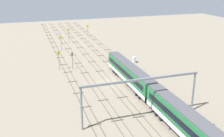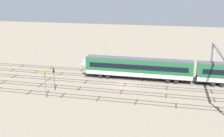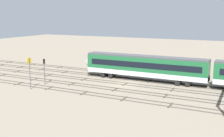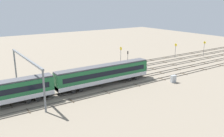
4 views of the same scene
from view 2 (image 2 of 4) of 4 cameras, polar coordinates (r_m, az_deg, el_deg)
The scene contains 10 objects.
ground_plane at distance 57.81m, azimuth 2.81°, elevation -3.53°, with size 202.37×202.37×0.00m, color gray.
track_near_foreground at distance 65.81m, azimuth 4.13°, elevation -0.96°, with size 186.37×2.40×0.16m.
track_with_train at distance 61.78m, azimuth 3.52°, elevation -2.13°, with size 186.37×2.40×0.16m.
track_middle at distance 57.79m, azimuth 2.81°, elevation -3.46°, with size 186.37×2.40×0.16m.
track_second_far at distance 53.84m, azimuth 2.00°, elevation -4.99°, with size 186.37×2.40×0.16m.
track_far_background at distance 49.94m, azimuth 1.06°, elevation -6.75°, with size 186.37×2.40×0.16m.
overhead_gantry at distance 55.87m, azimuth 22.09°, elevation 1.32°, with size 0.40×22.35×8.06m.
speed_sign_distant_end at distance 51.26m, azimuth -14.14°, elevation -2.29°, with size 0.14×1.09×5.53m.
signal_light_trackside_approach at distance 54.59m, azimuth -12.31°, elevation -1.66°, with size 0.31×0.32×4.79m.
relay_cabinet at distance 71.79m, azimuth -5.78°, elevation 1.18°, with size 1.49×0.64×1.80m.
Camera 2 is at (-9.31, 53.50, 19.83)m, focal length 42.74 mm.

